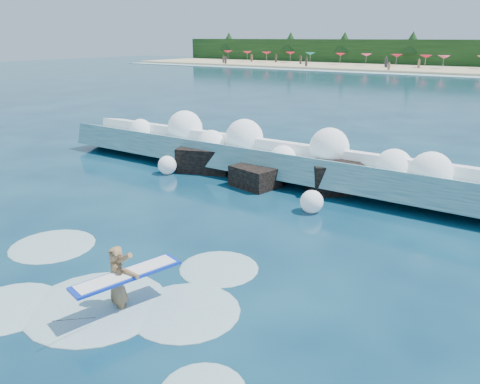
{
  "coord_description": "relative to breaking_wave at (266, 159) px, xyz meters",
  "views": [
    {
      "loc": [
        8.72,
        -8.62,
        5.47
      ],
      "look_at": [
        1.5,
        2.0,
        1.2
      ],
      "focal_mm": 35.0,
      "sensor_mm": 36.0,
      "label": 1
    }
  ],
  "objects": [
    {
      "name": "rock_cluster",
      "position": [
        0.24,
        -1.01,
        -0.2
      ],
      "size": [
        8.21,
        3.18,
        1.29
      ],
      "color": "black",
      "rests_on": "ground"
    },
    {
      "name": "ground",
      "position": [
        1.06,
        -7.68,
        -0.61
      ],
      "size": [
        200.0,
        200.0,
        0.0
      ],
      "primitive_type": "plane",
      "color": "#07283E",
      "rests_on": "ground"
    },
    {
      "name": "wave_spray",
      "position": [
        -0.02,
        -0.0,
        0.55
      ],
      "size": [
        15.01,
        4.79,
        2.24
      ],
      "color": "white",
      "rests_on": "ground"
    },
    {
      "name": "beachgoers",
      "position": [
        -8.85,
        67.67,
        0.52
      ],
      "size": [
        95.82,
        11.99,
        1.94
      ],
      "color": "#3F332D",
      "rests_on": "ground"
    },
    {
      "name": "surfer_with_board",
      "position": [
        2.86,
        -10.59,
        0.02
      ],
      "size": [
        1.19,
        2.89,
        1.69
      ],
      "color": "#956E45",
      "rests_on": "ground"
    },
    {
      "name": "breaking_wave",
      "position": [
        0.0,
        0.0,
        0.0
      ],
      "size": [
        20.15,
        3.07,
        1.74
      ],
      "color": "teal",
      "rests_on": "ground"
    },
    {
      "name": "surf_foam",
      "position": [
        2.13,
        -10.3,
        -0.61
      ],
      "size": [
        8.79,
        5.99,
        0.15
      ],
      "color": "silver",
      "rests_on": "ground"
    }
  ]
}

